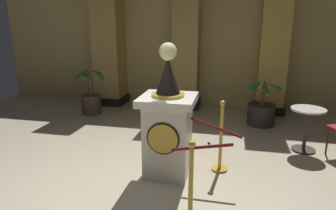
# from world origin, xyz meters

# --- Properties ---
(ground_plane) EXTENTS (10.68, 10.68, 0.00)m
(ground_plane) POSITION_xyz_m (0.00, 0.00, 0.00)
(ground_plane) COLOR beige
(back_wall) EXTENTS (10.68, 0.16, 3.44)m
(back_wall) POSITION_xyz_m (0.00, 4.54, 1.72)
(back_wall) COLOR tan
(back_wall) RESTS_ON ground_plane
(pedestal_clock) EXTENTS (0.76, 0.76, 1.89)m
(pedestal_clock) POSITION_xyz_m (0.32, 0.48, 0.73)
(pedestal_clock) COLOR silver
(pedestal_clock) RESTS_ON ground_plane
(stanchion_near) EXTENTS (0.24, 0.24, 1.01)m
(stanchion_near) POSITION_xyz_m (0.81, -0.64, 0.35)
(stanchion_near) COLOR gold
(stanchion_near) RESTS_ON ground_plane
(stanchion_far) EXTENTS (0.24, 0.24, 1.08)m
(stanchion_far) POSITION_xyz_m (1.06, 0.75, 0.38)
(stanchion_far) COLOR gold
(stanchion_far) RESTS_ON ground_plane
(velvet_rope) EXTENTS (0.83, 0.85, 0.22)m
(velvet_rope) POSITION_xyz_m (0.94, 0.05, 0.79)
(velvet_rope) COLOR #591419
(column_left) EXTENTS (0.85, 0.85, 3.31)m
(column_left) POSITION_xyz_m (-2.08, 4.11, 1.64)
(column_left) COLOR black
(column_left) RESTS_ON ground_plane
(column_right) EXTENTS (0.76, 0.76, 3.31)m
(column_right) POSITION_xyz_m (2.08, 4.11, 1.64)
(column_right) COLOR black
(column_right) RESTS_ON ground_plane
(column_centre_rear) EXTENTS (0.75, 0.75, 3.31)m
(column_centre_rear) POSITION_xyz_m (0.00, 4.11, 1.64)
(column_centre_rear) COLOR black
(column_centre_rear) RESTS_ON ground_plane
(potted_palm_left) EXTENTS (0.70, 0.73, 1.15)m
(potted_palm_left) POSITION_xyz_m (-2.16, 3.05, 0.36)
(potted_palm_left) COLOR #4C3828
(potted_palm_left) RESTS_ON ground_plane
(potted_palm_right) EXTENTS (0.71, 0.72, 1.04)m
(potted_palm_right) POSITION_xyz_m (1.83, 3.05, 0.30)
(potted_palm_right) COLOR #2D2823
(potted_palm_right) RESTS_ON ground_plane
(cafe_table) EXTENTS (0.56, 0.56, 0.76)m
(cafe_table) POSITION_xyz_m (2.45, 1.78, 0.48)
(cafe_table) COLOR #332D28
(cafe_table) RESTS_ON ground_plane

